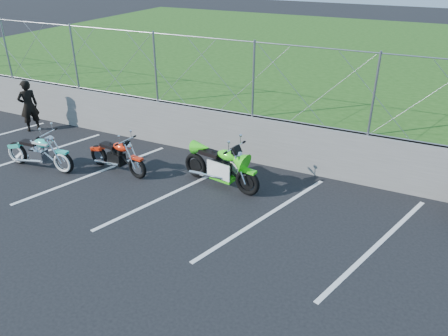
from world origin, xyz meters
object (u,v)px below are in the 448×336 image
at_px(naked_orange, 118,157).
at_px(person_standing, 28,106).
at_px(cruiser_turquoise, 40,154).
at_px(sportbike_green, 222,168).

bearing_deg(naked_orange, person_standing, 172.28).
xyz_separation_m(cruiser_turquoise, sportbike_green, (4.79, 1.23, 0.06)).
bearing_deg(sportbike_green, naked_orange, -160.22).
bearing_deg(person_standing, sportbike_green, 108.57).
distance_m(cruiser_turquoise, naked_orange, 2.12).
height_order(cruiser_turquoise, sportbike_green, sportbike_green).
height_order(naked_orange, sportbike_green, sportbike_green).
xyz_separation_m(naked_orange, person_standing, (-4.42, 1.19, 0.41)).
distance_m(cruiser_turquoise, sportbike_green, 4.94).
bearing_deg(naked_orange, sportbike_green, 17.13).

